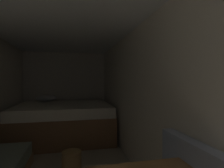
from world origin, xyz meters
name	(u,v)px	position (x,y,z in m)	size (l,w,h in m)	color
wall_back	(65,90)	(0.00, 4.82, 1.05)	(2.31, 0.05, 2.11)	beige
wall_right	(138,99)	(1.13, 2.08, 1.05)	(0.05, 5.43, 2.11)	beige
ceiling_slab	(58,20)	(0.00, 2.08, 2.13)	(2.31, 5.43, 0.05)	white
bed	(64,121)	(0.00, 3.88, 0.39)	(2.09, 1.75, 0.95)	brown
wicker_basket	(72,160)	(0.17, 2.35, 0.13)	(0.29, 0.29, 0.25)	olive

